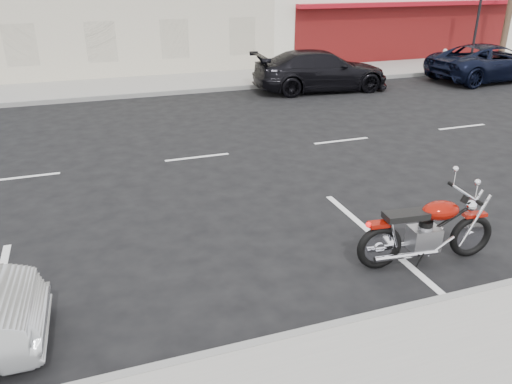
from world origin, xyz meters
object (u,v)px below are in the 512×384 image
at_px(traffic_light, 480,10).
at_px(fire_hydrant, 444,56).
at_px(motorcycle, 474,227).
at_px(car_far, 321,71).
at_px(suv_far, 490,62).

height_order(traffic_light, fire_hydrant, traffic_light).
distance_m(traffic_light, fire_hydrant, 2.53).
bearing_deg(motorcycle, traffic_light, 55.24).
distance_m(fire_hydrant, car_far, 8.21).
relative_size(traffic_light, motorcycle, 1.65).
relative_size(motorcycle, car_far, 0.44).
height_order(traffic_light, motorcycle, traffic_light).
relative_size(traffic_light, car_far, 0.73).
bearing_deg(motorcycle, suv_far, 52.90).
distance_m(suv_far, car_far, 7.55).
bearing_deg(suv_far, motorcycle, 133.58).
bearing_deg(car_far, traffic_light, -70.94).
distance_m(motorcycle, car_far, 12.32).
height_order(motorcycle, suv_far, suv_far).
xyz_separation_m(fire_hydrant, motorcycle, (-10.91, -14.51, -0.00)).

